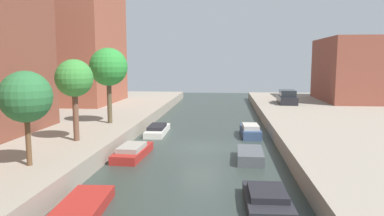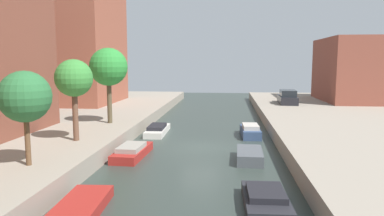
{
  "view_description": "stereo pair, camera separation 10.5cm",
  "coord_description": "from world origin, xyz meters",
  "px_view_note": "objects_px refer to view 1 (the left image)",
  "views": [
    {
      "loc": [
        1.63,
        -23.27,
        5.65
      ],
      "look_at": [
        -1.07,
        5.03,
        1.98
      ],
      "focal_mm": 33.74,
      "sensor_mm": 36.0,
      "label": 1
    },
    {
      "loc": [
        1.73,
        -23.26,
        5.65
      ],
      "look_at": [
        -1.07,
        5.03,
        1.98
      ],
      "focal_mm": 33.74,
      "sensor_mm": 36.0,
      "label": 2
    }
  ],
  "objects_px": {
    "moored_boat_left_1": "(79,211)",
    "moored_boat_right_3": "(250,155)",
    "street_tree_2": "(74,79)",
    "moored_boat_right_2": "(267,200)",
    "moored_boat_left_3": "(157,130)",
    "street_tree_1": "(26,97)",
    "moored_boat_left_2": "(133,152)",
    "moored_boat_right_4": "(250,131)",
    "low_block_right": "(366,70)",
    "street_tree_3": "(108,67)",
    "parked_car": "(287,98)"
  },
  "relations": [
    {
      "from": "moored_boat_right_3",
      "to": "moored_boat_left_1",
      "type": "bearing_deg",
      "value": -129.42
    },
    {
      "from": "moored_boat_right_2",
      "to": "moored_boat_right_4",
      "type": "distance_m",
      "value": 13.53
    },
    {
      "from": "moored_boat_left_3",
      "to": "moored_boat_right_3",
      "type": "height_order",
      "value": "moored_boat_left_3"
    },
    {
      "from": "moored_boat_left_1",
      "to": "moored_boat_right_3",
      "type": "distance_m",
      "value": 10.59
    },
    {
      "from": "street_tree_2",
      "to": "moored_boat_right_2",
      "type": "distance_m",
      "value": 13.04
    },
    {
      "from": "moored_boat_left_2",
      "to": "moored_boat_right_4",
      "type": "xyz_separation_m",
      "value": [
        7.37,
        6.67,
        0.09
      ]
    },
    {
      "from": "street_tree_1",
      "to": "moored_boat_left_2",
      "type": "height_order",
      "value": "street_tree_1"
    },
    {
      "from": "moored_boat_left_1",
      "to": "parked_car",
      "type": "bearing_deg",
      "value": 67.12
    },
    {
      "from": "moored_boat_left_3",
      "to": "moored_boat_left_1",
      "type": "bearing_deg",
      "value": -89.83
    },
    {
      "from": "street_tree_3",
      "to": "moored_boat_left_2",
      "type": "bearing_deg",
      "value": -60.73
    },
    {
      "from": "moored_boat_left_1",
      "to": "moored_boat_right_4",
      "type": "height_order",
      "value": "moored_boat_right_4"
    },
    {
      "from": "parked_car",
      "to": "moored_boat_right_2",
      "type": "height_order",
      "value": "parked_car"
    },
    {
      "from": "street_tree_2",
      "to": "moored_boat_right_2",
      "type": "relative_size",
      "value": 1.35
    },
    {
      "from": "street_tree_2",
      "to": "moored_boat_left_1",
      "type": "bearing_deg",
      "value": -66.58
    },
    {
      "from": "street_tree_3",
      "to": "moored_boat_left_1",
      "type": "xyz_separation_m",
      "value": [
        3.48,
        -14.22,
        -4.98
      ]
    },
    {
      "from": "street_tree_3",
      "to": "moored_boat_right_3",
      "type": "bearing_deg",
      "value": -30.61
    },
    {
      "from": "parked_car",
      "to": "street_tree_3",
      "type": "bearing_deg",
      "value": -137.23
    },
    {
      "from": "moored_boat_left_3",
      "to": "low_block_right",
      "type": "bearing_deg",
      "value": 37.91
    },
    {
      "from": "moored_boat_left_1",
      "to": "moored_boat_left_3",
      "type": "xyz_separation_m",
      "value": [
        -0.05,
        15.39,
        0.08
      ]
    },
    {
      "from": "street_tree_3",
      "to": "moored_boat_right_2",
      "type": "bearing_deg",
      "value": -50.63
    },
    {
      "from": "street_tree_2",
      "to": "moored_boat_left_1",
      "type": "relative_size",
      "value": 1.11
    },
    {
      "from": "moored_boat_left_2",
      "to": "street_tree_2",
      "type": "bearing_deg",
      "value": -174.2
    },
    {
      "from": "moored_boat_left_3",
      "to": "moored_boat_right_3",
      "type": "relative_size",
      "value": 1.47
    },
    {
      "from": "low_block_right",
      "to": "moored_boat_right_2",
      "type": "distance_m",
      "value": 34.43
    },
    {
      "from": "moored_boat_right_4",
      "to": "moored_boat_left_3",
      "type": "bearing_deg",
      "value": 177.21
    },
    {
      "from": "low_block_right",
      "to": "moored_boat_left_2",
      "type": "xyz_separation_m",
      "value": [
        -21.88,
        -23.95,
        -4.37
      ]
    },
    {
      "from": "moored_boat_right_4",
      "to": "street_tree_1",
      "type": "bearing_deg",
      "value": -131.18
    },
    {
      "from": "moored_boat_left_1",
      "to": "moored_boat_right_3",
      "type": "relative_size",
      "value": 1.41
    },
    {
      "from": "moored_boat_right_3",
      "to": "street_tree_2",
      "type": "bearing_deg",
      "value": -179.14
    },
    {
      "from": "parked_car",
      "to": "moored_boat_right_2",
      "type": "relative_size",
      "value": 1.33
    },
    {
      "from": "moored_boat_left_3",
      "to": "moored_boat_right_3",
      "type": "distance_m",
      "value": 9.89
    },
    {
      "from": "moored_boat_right_2",
      "to": "moored_boat_right_4",
      "type": "relative_size",
      "value": 1.0
    },
    {
      "from": "moored_boat_right_3",
      "to": "street_tree_3",
      "type": "bearing_deg",
      "value": 149.39
    },
    {
      "from": "street_tree_2",
      "to": "street_tree_3",
      "type": "bearing_deg",
      "value": 90.0
    },
    {
      "from": "parked_car",
      "to": "moored_boat_right_4",
      "type": "height_order",
      "value": "parked_car"
    },
    {
      "from": "street_tree_3",
      "to": "low_block_right",
      "type": "bearing_deg",
      "value": 35.72
    },
    {
      "from": "street_tree_1",
      "to": "street_tree_3",
      "type": "relative_size",
      "value": 0.75
    },
    {
      "from": "street_tree_1",
      "to": "moored_boat_right_3",
      "type": "bearing_deg",
      "value": 27.54
    },
    {
      "from": "low_block_right",
      "to": "moored_boat_right_3",
      "type": "distance_m",
      "value": 28.73
    },
    {
      "from": "moored_boat_right_4",
      "to": "street_tree_2",
      "type": "bearing_deg",
      "value": -146.66
    },
    {
      "from": "street_tree_1",
      "to": "moored_boat_left_2",
      "type": "bearing_deg",
      "value": 59.18
    },
    {
      "from": "moored_boat_left_3",
      "to": "moored_boat_right_2",
      "type": "relative_size",
      "value": 1.26
    },
    {
      "from": "parked_car",
      "to": "moored_boat_left_3",
      "type": "bearing_deg",
      "value": -132.53
    },
    {
      "from": "moored_boat_left_3",
      "to": "moored_boat_right_3",
      "type": "bearing_deg",
      "value": -46.78
    },
    {
      "from": "low_block_right",
      "to": "moored_boat_left_3",
      "type": "relative_size",
      "value": 2.49
    },
    {
      "from": "street_tree_3",
      "to": "street_tree_2",
      "type": "bearing_deg",
      "value": -90.0
    },
    {
      "from": "street_tree_2",
      "to": "street_tree_1",
      "type": "bearing_deg",
      "value": -90.0
    },
    {
      "from": "street_tree_1",
      "to": "moored_boat_left_3",
      "type": "relative_size",
      "value": 0.95
    },
    {
      "from": "low_block_right",
      "to": "moored_boat_left_1",
      "type": "xyz_separation_m",
      "value": [
        -21.69,
        -32.31,
        -4.46
      ]
    },
    {
      "from": "moored_boat_right_2",
      "to": "moored_boat_right_3",
      "type": "relative_size",
      "value": 1.16
    }
  ]
}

